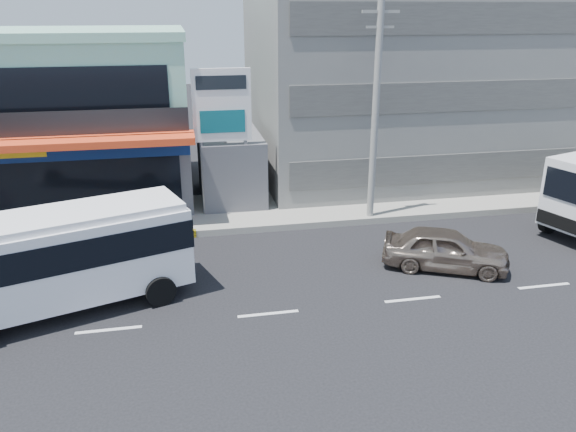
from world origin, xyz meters
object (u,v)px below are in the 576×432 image
(billboard, at_px, (222,114))
(satellite_dish, at_px, (230,135))
(utility_pole_near, at_px, (375,111))
(minibus, at_px, (61,253))
(shop_building, at_px, (65,121))
(sedan, at_px, (446,249))
(concrete_building, at_px, (399,52))

(billboard, bearing_deg, satellite_dish, 74.48)
(utility_pole_near, xyz_separation_m, minibus, (-12.40, -5.78, -3.15))
(shop_building, height_order, satellite_dish, shop_building)
(shop_building, bearing_deg, utility_pole_near, -25.06)
(billboard, distance_m, sedan, 11.23)
(shop_building, distance_m, concrete_building, 18.28)
(concrete_building, bearing_deg, sedan, -102.45)
(billboard, height_order, sedan, billboard)
(satellite_dish, bearing_deg, minibus, -124.28)
(concrete_building, relative_size, billboard, 2.32)
(sedan, bearing_deg, shop_building, 76.54)
(satellite_dish, xyz_separation_m, billboard, (-0.50, -1.80, 1.35))
(concrete_building, distance_m, billboard, 12.17)
(concrete_building, xyz_separation_m, billboard, (-10.50, -5.80, -2.07))
(billboard, bearing_deg, sedan, -42.91)
(utility_pole_near, distance_m, minibus, 14.04)
(utility_pole_near, height_order, sedan, utility_pole_near)
(satellite_dish, bearing_deg, sedan, -51.26)
(satellite_dish, xyz_separation_m, utility_pole_near, (6.00, -3.60, 1.57))
(satellite_dish, relative_size, utility_pole_near, 0.15)
(billboard, relative_size, utility_pole_near, 0.69)
(shop_building, bearing_deg, concrete_building, 3.35)
(shop_building, xyz_separation_m, satellite_dish, (8.00, -2.95, -0.42))
(concrete_building, xyz_separation_m, minibus, (-16.40, -13.38, -5.00))
(utility_pole_near, bearing_deg, billboard, 164.52)
(concrete_building, height_order, minibus, concrete_building)
(billboard, bearing_deg, minibus, -127.87)
(minibus, xyz_separation_m, sedan, (13.54, 0.47, -1.20))
(utility_pole_near, height_order, minibus, utility_pole_near)
(utility_pole_near, relative_size, minibus, 1.19)
(shop_building, height_order, sedan, shop_building)
(satellite_dish, height_order, utility_pole_near, utility_pole_near)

